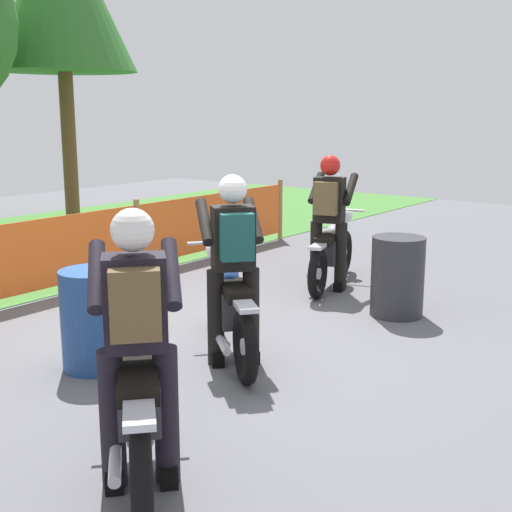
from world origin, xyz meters
TOP-DOWN VIEW (x-y plane):
  - ground at (0.00, 0.00)m, footprint 24.00×24.00m
  - barrier_fence at (0.00, 2.75)m, footprint 10.18×0.08m
  - motorcycle_lead at (0.02, -0.25)m, footprint 1.39×1.64m
  - motorcycle_trailing at (-1.89, -1.10)m, footprint 1.51×1.64m
  - motorcycle_third at (2.80, 0.32)m, footprint 1.91×0.78m
  - rider_lead at (-0.12, -0.43)m, footprint 0.74×0.78m
  - rider_trailing at (-2.04, -1.27)m, footprint 0.76×0.77m
  - rider_third at (2.60, 0.26)m, footprint 0.76×0.66m
  - oil_drum at (2.10, -0.93)m, footprint 0.58×0.58m
  - spare_drum at (-0.95, 0.47)m, footprint 0.58×0.58m

SIDE VIEW (x-z plane):
  - ground at x=0.00m, z-range -0.02..0.00m
  - oil_drum at x=2.10m, z-range 0.00..0.88m
  - spare_drum at x=-0.95m, z-range 0.00..0.88m
  - motorcycle_third at x=2.80m, z-range -0.01..0.91m
  - motorcycle_lead at x=0.02m, z-range -0.01..0.95m
  - motorcycle_trailing at x=-1.89m, z-range -0.02..0.99m
  - barrier_fence at x=0.00m, z-range 0.02..1.07m
  - rider_lead at x=-0.12m, z-range 0.11..1.80m
  - rider_trailing at x=-2.04m, z-range 0.11..1.80m
  - rider_third at x=2.60m, z-range 0.11..1.80m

